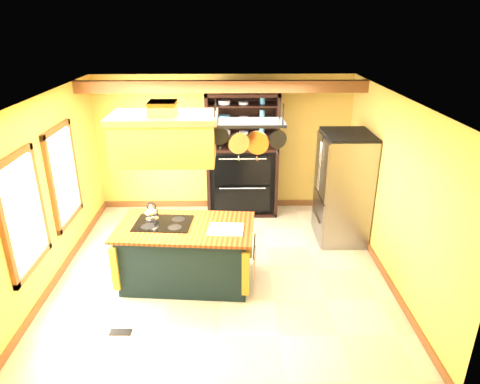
{
  "coord_description": "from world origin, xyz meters",
  "views": [
    {
      "loc": [
        0.17,
        -5.71,
        3.72
      ],
      "look_at": [
        0.28,
        0.3,
        1.22
      ],
      "focal_mm": 32.0,
      "sensor_mm": 36.0,
      "label": 1
    }
  ],
  "objects_px": {
    "pot_rack": "(249,129)",
    "refrigerator": "(342,190)",
    "hutch": "(242,168)",
    "kitchen_island": "(186,253)",
    "range_hood": "(165,136)"
  },
  "relations": [
    {
      "from": "pot_rack",
      "to": "refrigerator",
      "type": "height_order",
      "value": "pot_rack"
    },
    {
      "from": "pot_rack",
      "to": "hutch",
      "type": "bearing_deg",
      "value": 90.55
    },
    {
      "from": "kitchen_island",
      "to": "range_hood",
      "type": "bearing_deg",
      "value": -174.93
    },
    {
      "from": "pot_rack",
      "to": "hutch",
      "type": "relative_size",
      "value": 0.42
    },
    {
      "from": "pot_rack",
      "to": "refrigerator",
      "type": "xyz_separation_m",
      "value": [
        1.69,
        1.32,
        -1.41
      ]
    },
    {
      "from": "refrigerator",
      "to": "hutch",
      "type": "relative_size",
      "value": 0.78
    },
    {
      "from": "kitchen_island",
      "to": "refrigerator",
      "type": "bearing_deg",
      "value": 31.8
    },
    {
      "from": "range_hood",
      "to": "hutch",
      "type": "bearing_deg",
      "value": 66.33
    },
    {
      "from": "hutch",
      "to": "pot_rack",
      "type": "bearing_deg",
      "value": -89.45
    },
    {
      "from": "kitchen_island",
      "to": "refrigerator",
      "type": "height_order",
      "value": "refrigerator"
    },
    {
      "from": "kitchen_island",
      "to": "pot_rack",
      "type": "relative_size",
      "value": 2.03
    },
    {
      "from": "pot_rack",
      "to": "refrigerator",
      "type": "relative_size",
      "value": 0.54
    },
    {
      "from": "kitchen_island",
      "to": "hutch",
      "type": "xyz_separation_m",
      "value": [
        0.88,
        2.46,
        0.46
      ]
    },
    {
      "from": "range_hood",
      "to": "hutch",
      "type": "relative_size",
      "value": 0.58
    },
    {
      "from": "pot_rack",
      "to": "refrigerator",
      "type": "distance_m",
      "value": 2.56
    }
  ]
}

